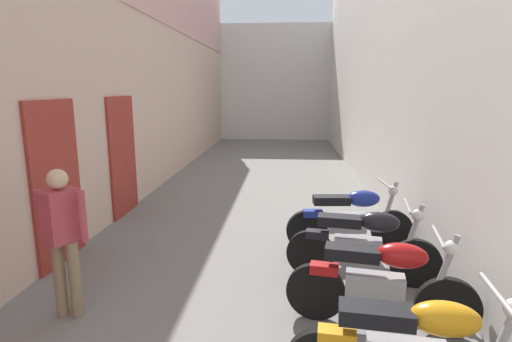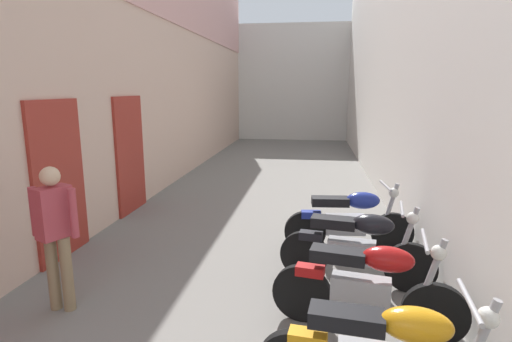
% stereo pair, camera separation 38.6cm
% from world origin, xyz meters
% --- Properties ---
extents(ground_plane, '(35.28, 35.28, 0.00)m').
position_xyz_m(ground_plane, '(0.00, 7.64, 0.00)').
color(ground_plane, slate).
extents(building_left, '(0.45, 19.28, 6.97)m').
position_xyz_m(building_left, '(-2.67, 9.58, 3.51)').
color(building_left, beige).
rests_on(building_left, ground).
extents(building_right, '(0.45, 19.28, 7.18)m').
position_xyz_m(building_right, '(2.68, 9.64, 3.59)').
color(building_right, silver).
rests_on(building_right, ground).
extents(building_far_end, '(7.96, 2.00, 5.17)m').
position_xyz_m(building_far_end, '(0.00, 20.28, 2.59)').
color(building_far_end, silver).
rests_on(building_far_end, ground).
extents(motorcycle_fourth, '(1.84, 0.58, 1.04)m').
position_xyz_m(motorcycle_fourth, '(1.54, 4.31, 0.50)').
color(motorcycle_fourth, black).
rests_on(motorcycle_fourth, ground).
extents(motorcycle_fifth, '(1.84, 0.58, 1.04)m').
position_xyz_m(motorcycle_fifth, '(1.54, 5.29, 0.50)').
color(motorcycle_fifth, black).
rests_on(motorcycle_fifth, ground).
extents(motorcycle_sixth, '(1.85, 0.58, 1.04)m').
position_xyz_m(motorcycle_sixth, '(1.54, 6.30, 0.50)').
color(motorcycle_sixth, black).
rests_on(motorcycle_sixth, ground).
extents(pedestrian_mid_alley, '(0.52, 0.39, 1.57)m').
position_xyz_m(pedestrian_mid_alley, '(-1.64, 4.28, 0.92)').
color(pedestrian_mid_alley, '#8C7251').
rests_on(pedestrian_mid_alley, ground).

